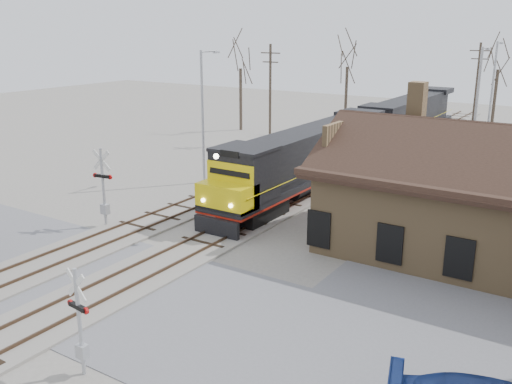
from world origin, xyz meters
TOP-DOWN VIEW (x-y plane):
  - ground at (0.00, 0.00)m, footprint 140.00×140.00m
  - road at (0.00, 0.00)m, footprint 60.00×9.00m
  - track_main at (0.00, 15.00)m, footprint 3.40×90.00m
  - track_siding at (-4.50, 15.00)m, footprint 3.40×90.00m
  - depot at (11.99, 12.00)m, footprint 15.20×9.31m
  - locomotive_lead at (0.00, 16.44)m, footprint 2.95×19.77m
  - locomotive_trailing at (0.00, 36.49)m, footprint 2.95×19.77m
  - crossbuck_near at (3.78, -4.83)m, footprint 1.03×0.27m
  - crossbuck_far at (-6.13, 5.28)m, footprint 1.24×0.33m
  - streetlight_a at (-7.23, 15.57)m, footprint 0.25×2.04m
  - streetlight_b at (8.46, 25.14)m, footprint 0.25×2.04m
  - streetlight_c at (7.45, 35.14)m, footprint 0.25×2.04m
  - utility_pole_a at (-10.76, 29.93)m, footprint 2.00×0.24m
  - utility_pole_b at (3.80, 46.19)m, footprint 2.00×0.24m
  - tree_a at (-17.13, 34.41)m, footprint 4.26×4.26m
  - tree_b at (-7.93, 40.49)m, footprint 4.36×4.36m
  - tree_c at (5.66, 46.27)m, footprint 4.31×4.31m

SIDE VIEW (x-z plane):
  - ground at x=0.00m, z-range 0.00..0.00m
  - road at x=0.00m, z-range 0.00..0.03m
  - track_main at x=0.00m, z-range -0.05..0.19m
  - track_siding at x=-4.50m, z-range -0.05..0.19m
  - crossbuck_near at x=3.78m, z-range -0.08..3.53m
  - crossbuck_far at x=-6.13m, z-range -0.15..4.21m
  - locomotive_trailing at x=0.00m, z-range 0.23..4.38m
  - locomotive_lead at x=0.00m, z-range 0.11..4.50m
  - depot at x=11.99m, z-range -1.54..6.36m
  - utility_pole_b at x=3.80m, z-range 0.22..9.25m
  - utility_pole_a at x=-10.76m, z-range 0.22..9.27m
  - streetlight_a at x=-7.23m, z-range 0.54..9.58m
  - streetlight_b at x=8.46m, z-range 0.54..9.82m
  - streetlight_c at x=7.45m, z-range 0.54..9.95m
  - tree_a at x=-17.13m, z-range 2.21..12.64m
  - tree_c at x=5.66m, z-range 2.23..12.78m
  - tree_b at x=-7.93m, z-range 2.27..12.96m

